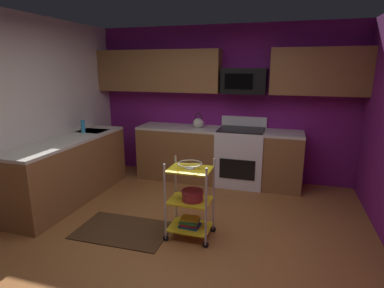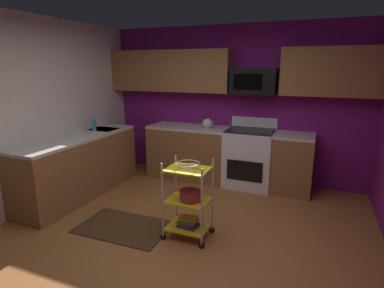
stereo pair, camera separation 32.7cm
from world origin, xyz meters
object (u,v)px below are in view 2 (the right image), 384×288
at_px(fruit_bowl, 188,165).
at_px(book_stack, 188,222).
at_px(rolling_cart, 188,200).
at_px(dish_soap_bottle, 94,125).
at_px(microwave, 254,81).
at_px(kettle, 208,123).
at_px(mixing_bowl_large, 190,195).
at_px(oven_range, 249,157).

xyz_separation_m(fruit_bowl, book_stack, (0.00, 0.00, -0.69)).
relative_size(rolling_cart, book_stack, 3.91).
bearing_deg(dish_soap_bottle, microwave, 24.08).
bearing_deg(kettle, mixing_bowl_large, -76.06).
relative_size(kettle, dish_soap_bottle, 1.32).
bearing_deg(microwave, oven_range, -89.74).
distance_m(microwave, kettle, 1.02).
xyz_separation_m(kettle, dish_soap_bottle, (-1.60, -0.93, 0.02)).
xyz_separation_m(fruit_bowl, dish_soap_bottle, (-2.03, 0.94, 0.14)).
relative_size(mixing_bowl_large, dish_soap_bottle, 1.26).
xyz_separation_m(oven_range, kettle, (-0.73, -0.00, 0.52)).
relative_size(rolling_cart, fruit_bowl, 3.36).
distance_m(fruit_bowl, mixing_bowl_large, 0.36).
distance_m(fruit_bowl, dish_soap_bottle, 2.24).
height_order(microwave, mixing_bowl_large, microwave).
distance_m(book_stack, dish_soap_bottle, 2.39).
bearing_deg(mixing_bowl_large, fruit_bowl, -180.00).
bearing_deg(oven_range, microwave, 90.26).
height_order(fruit_bowl, dish_soap_bottle, dish_soap_bottle).
bearing_deg(microwave, kettle, -171.53).
distance_m(mixing_bowl_large, dish_soap_bottle, 2.32).
distance_m(oven_range, kettle, 0.89).
distance_m(oven_range, dish_soap_bottle, 2.57).
distance_m(microwave, fruit_bowl, 2.16).
relative_size(microwave, rolling_cart, 0.77).
bearing_deg(rolling_cart, kettle, 103.10).
bearing_deg(mixing_bowl_large, dish_soap_bottle, 155.61).
bearing_deg(kettle, fruit_bowl, -76.90).
bearing_deg(fruit_bowl, dish_soap_bottle, 155.31).
bearing_deg(book_stack, mixing_bowl_large, 0.00).
xyz_separation_m(rolling_cart, fruit_bowl, (-0.00, 0.00, 0.43)).
bearing_deg(dish_soap_bottle, mixing_bowl_large, -24.39).
xyz_separation_m(fruit_bowl, mixing_bowl_large, (0.03, 0.00, -0.36)).
height_order(fruit_bowl, kettle, kettle).
bearing_deg(fruit_bowl, book_stack, 90.00).
bearing_deg(oven_range, kettle, -179.70).
relative_size(oven_range, microwave, 1.57).
height_order(fruit_bowl, book_stack, fruit_bowl).
height_order(rolling_cart, mixing_bowl_large, rolling_cart).
height_order(oven_range, book_stack, oven_range).
xyz_separation_m(microwave, book_stack, (-0.29, -1.98, -1.52)).
height_order(oven_range, fruit_bowl, oven_range).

